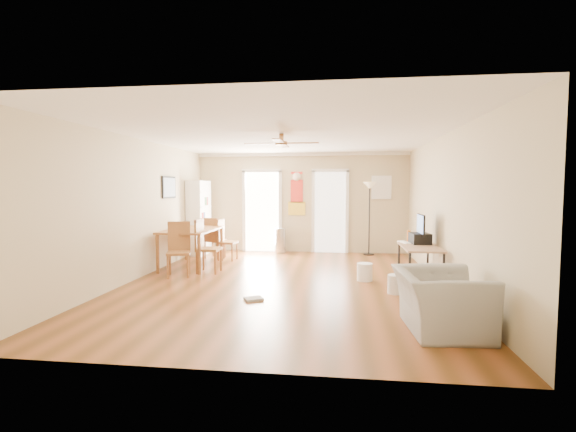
# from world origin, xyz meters

# --- Properties ---
(floor) EXTENTS (7.00, 7.00, 0.00)m
(floor) POSITION_xyz_m (0.00, 0.00, 0.00)
(floor) COLOR brown
(floor) RESTS_ON ground
(ceiling) EXTENTS (5.50, 7.00, 0.00)m
(ceiling) POSITION_xyz_m (0.00, 0.00, 2.60)
(ceiling) COLOR silver
(ceiling) RESTS_ON floor
(wall_back) EXTENTS (5.50, 0.04, 2.60)m
(wall_back) POSITION_xyz_m (0.00, 3.50, 1.30)
(wall_back) COLOR beige
(wall_back) RESTS_ON floor
(wall_front) EXTENTS (5.50, 0.04, 2.60)m
(wall_front) POSITION_xyz_m (0.00, -3.50, 1.30)
(wall_front) COLOR beige
(wall_front) RESTS_ON floor
(wall_left) EXTENTS (0.04, 7.00, 2.60)m
(wall_left) POSITION_xyz_m (-2.75, 0.00, 1.30)
(wall_left) COLOR beige
(wall_left) RESTS_ON floor
(wall_right) EXTENTS (0.04, 7.00, 2.60)m
(wall_right) POSITION_xyz_m (2.75, 0.00, 1.30)
(wall_right) COLOR beige
(wall_right) RESTS_ON floor
(crown_molding) EXTENTS (5.50, 7.00, 0.08)m
(crown_molding) POSITION_xyz_m (0.00, 0.00, 2.56)
(crown_molding) COLOR white
(crown_molding) RESTS_ON wall_back
(kitchen_doorway) EXTENTS (0.90, 0.10, 2.10)m
(kitchen_doorway) POSITION_xyz_m (-1.05, 3.48, 1.05)
(kitchen_doorway) COLOR white
(kitchen_doorway) RESTS_ON wall_back
(bathroom_doorway) EXTENTS (0.80, 0.10, 2.10)m
(bathroom_doorway) POSITION_xyz_m (0.75, 3.48, 1.05)
(bathroom_doorway) COLOR white
(bathroom_doorway) RESTS_ON wall_back
(wall_decal) EXTENTS (0.46, 0.03, 1.10)m
(wall_decal) POSITION_xyz_m (-0.13, 3.48, 1.55)
(wall_decal) COLOR red
(wall_decal) RESTS_ON wall_back
(ac_grille) EXTENTS (0.50, 0.04, 0.60)m
(ac_grille) POSITION_xyz_m (2.05, 3.47, 1.70)
(ac_grille) COLOR white
(ac_grille) RESTS_ON wall_back
(framed_poster) EXTENTS (0.04, 0.66, 0.48)m
(framed_poster) POSITION_xyz_m (-2.73, 1.40, 1.70)
(framed_poster) COLOR black
(framed_poster) RESTS_ON wall_left
(ceiling_fan) EXTENTS (1.24, 1.24, 0.20)m
(ceiling_fan) POSITION_xyz_m (0.00, -0.30, 2.43)
(ceiling_fan) COLOR #593819
(ceiling_fan) RESTS_ON ceiling
(bookshelf) EXTENTS (0.52, 0.90, 1.87)m
(bookshelf) POSITION_xyz_m (-2.54, 2.77, 0.93)
(bookshelf) COLOR white
(bookshelf) RESTS_ON floor
(dining_table) EXTENTS (0.98, 1.63, 0.81)m
(dining_table) POSITION_xyz_m (-2.15, 1.21, 0.41)
(dining_table) COLOR olive
(dining_table) RESTS_ON floor
(dining_chair_right_a) EXTENTS (0.43, 0.43, 0.94)m
(dining_chair_right_a) POSITION_xyz_m (-1.60, 2.06, 0.47)
(dining_chair_right_a) COLOR #A16F33
(dining_chair_right_a) RESTS_ON floor
(dining_chair_right_b) EXTENTS (0.44, 0.44, 1.05)m
(dining_chair_right_b) POSITION_xyz_m (-1.60, 0.68, 0.53)
(dining_chair_right_b) COLOR #A36D34
(dining_chair_right_b) RESTS_ON floor
(dining_chair_near) EXTENTS (0.53, 0.53, 1.03)m
(dining_chair_near) POSITION_xyz_m (-2.06, 0.24, 0.51)
(dining_chair_near) COLOR olive
(dining_chair_near) RESTS_ON floor
(dining_chair_far) EXTENTS (0.50, 0.50, 0.97)m
(dining_chair_far) POSITION_xyz_m (-1.98, 2.29, 0.48)
(dining_chair_far) COLOR #A67635
(dining_chair_far) RESTS_ON floor
(trash_can) EXTENTS (0.37, 0.37, 0.64)m
(trash_can) POSITION_xyz_m (-0.53, 3.25, 0.32)
(trash_can) COLOR silver
(trash_can) RESTS_ON floor
(torchiere_lamp) EXTENTS (0.41, 0.41, 1.84)m
(torchiere_lamp) POSITION_xyz_m (1.74, 3.22, 0.92)
(torchiere_lamp) COLOR black
(torchiere_lamp) RESTS_ON floor
(computer_desk) EXTENTS (0.62, 1.23, 0.66)m
(computer_desk) POSITION_xyz_m (2.39, 0.27, 0.33)
(computer_desk) COLOR tan
(computer_desk) RESTS_ON floor
(imac) EXTENTS (0.20, 0.59, 0.54)m
(imac) POSITION_xyz_m (2.47, 0.59, 0.93)
(imac) COLOR black
(imac) RESTS_ON computer_desk
(keyboard) EXTENTS (0.21, 0.41, 0.01)m
(keyboard) POSITION_xyz_m (2.20, 0.69, 0.67)
(keyboard) COLOR white
(keyboard) RESTS_ON computer_desk
(printer) EXTENTS (0.37, 0.41, 0.20)m
(printer) POSITION_xyz_m (2.45, 0.56, 0.76)
(printer) COLOR black
(printer) RESTS_ON computer_desk
(orange_bottle) EXTENTS (0.08, 0.08, 0.22)m
(orange_bottle) POSITION_xyz_m (2.30, 0.85, 0.77)
(orange_bottle) COLOR orange
(orange_bottle) RESTS_ON computer_desk
(wastebasket_a) EXTENTS (0.35, 0.35, 0.32)m
(wastebasket_a) POSITION_xyz_m (1.44, 0.32, 0.16)
(wastebasket_a) COLOR white
(wastebasket_a) RESTS_ON floor
(wastebasket_b) EXTENTS (0.33, 0.33, 0.30)m
(wastebasket_b) POSITION_xyz_m (1.88, -0.51, 0.15)
(wastebasket_b) COLOR silver
(wastebasket_b) RESTS_ON floor
(floor_cloth) EXTENTS (0.33, 0.31, 0.04)m
(floor_cloth) POSITION_xyz_m (-0.30, -1.18, 0.02)
(floor_cloth) COLOR #A7A6A1
(floor_cloth) RESTS_ON floor
(armchair) EXTENTS (1.03, 1.15, 0.71)m
(armchair) POSITION_xyz_m (2.15, -2.18, 0.35)
(armchair) COLOR #979792
(armchair) RESTS_ON floor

